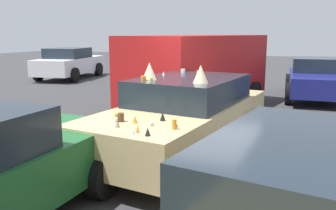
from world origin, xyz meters
TOP-DOWN VIEW (x-y plane):
  - ground_plane at (0.00, 0.00)m, footprint 60.00×60.00m
  - art_car_decorated at (0.05, -0.00)m, footprint 4.61×2.32m
  - parked_van_behind_left at (3.82, 0.99)m, footprint 5.55×2.93m
  - parked_sedan_near_left at (8.32, 9.16)m, footprint 4.51×2.62m
  - parked_sedan_near_right at (7.17, -2.00)m, footprint 4.27×2.26m

SIDE VIEW (x-z plane):
  - ground_plane at x=0.00m, z-range 0.00..0.00m
  - parked_sedan_near_right at x=7.17m, z-range 0.01..1.36m
  - art_car_decorated at x=0.05m, z-range -0.12..1.57m
  - parked_sedan_near_left at x=8.32m, z-range 0.01..1.48m
  - parked_van_behind_left at x=3.82m, z-range 0.13..2.25m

